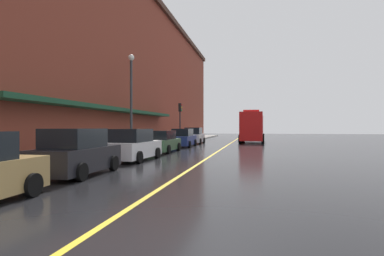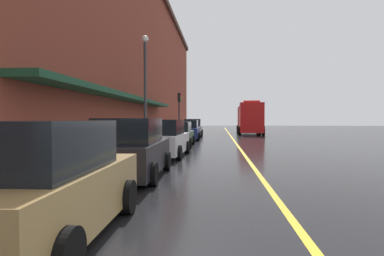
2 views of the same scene
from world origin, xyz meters
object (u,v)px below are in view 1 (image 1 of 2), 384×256
object	(u,v)px
parked_car_4	(183,138)
parking_meter_1	(161,136)
street_lamp_left	(131,92)
traffic_light_near	(180,115)
parked_car_3	(162,142)
fire_truck	(252,127)
parked_car_1	(77,153)
parking_meter_0	(181,134)
parked_car_2	(132,146)
parked_car_5	(194,136)

from	to	relation	value
parked_car_4	parking_meter_1	bearing A→B (deg)	145.08
street_lamp_left	traffic_light_near	size ratio (longest dim) A/B	1.61
parked_car_3	street_lamp_left	xyz separation A→B (m)	(-1.99, -1.02, 3.64)
fire_truck	parked_car_4	bearing A→B (deg)	-29.45
parked_car_1	traffic_light_near	bearing A→B (deg)	1.92
street_lamp_left	traffic_light_near	world-z (taller)	street_lamp_left
parking_meter_0	parking_meter_1	world-z (taller)	same
traffic_light_near	parked_car_1	bearing A→B (deg)	-86.66
parked_car_2	street_lamp_left	size ratio (longest dim) A/B	0.64
parking_meter_0	traffic_light_near	xyz separation A→B (m)	(0.06, -0.63, 2.10)
parking_meter_1	street_lamp_left	size ratio (longest dim) A/B	0.19
parked_car_2	parking_meter_0	size ratio (longest dim) A/B	3.34
parked_car_5	parking_meter_1	bearing A→B (deg)	168.88
parking_meter_0	parked_car_5	bearing A→B (deg)	20.48
parked_car_2	fire_truck	size ratio (longest dim) A/B	0.51
parked_car_3	traffic_light_near	bearing A→B (deg)	6.16
parking_meter_0	parked_car_3	bearing A→B (deg)	-83.16
parked_car_1	traffic_light_near	size ratio (longest dim) A/B	1.00
parked_car_3	street_lamp_left	distance (m)	4.28
fire_truck	parked_car_2	bearing A→B (deg)	-14.06
parking_meter_1	street_lamp_left	world-z (taller)	street_lamp_left
fire_truck	traffic_light_near	world-z (taller)	traffic_light_near
parked_car_1	parked_car_3	size ratio (longest dim) A/B	0.87
parked_car_3	parked_car_4	xyz separation A→B (m)	(0.07, 6.48, 0.04)
parked_car_1	parking_meter_0	xyz separation A→B (m)	(-1.35, 22.70, 0.21)
parked_car_1	parking_meter_0	distance (m)	22.74
parking_meter_1	parked_car_5	bearing A→B (deg)	80.09
parking_meter_0	street_lamp_left	size ratio (longest dim) A/B	0.19
parking_meter_1	parked_car_1	bearing A→B (deg)	-84.99
parked_car_2	traffic_light_near	distance (m)	16.85
parked_car_2	traffic_light_near	bearing A→B (deg)	6.67
parked_car_1	fire_truck	distance (m)	28.73
parked_car_2	parked_car_4	xyz separation A→B (m)	(0.06, 12.12, -0.03)
fire_truck	parked_car_1	bearing A→B (deg)	-11.22
parked_car_5	parking_meter_0	xyz separation A→B (m)	(-1.37, -0.51, 0.22)
parked_car_3	street_lamp_left	world-z (taller)	street_lamp_left
parked_car_2	parking_meter_0	world-z (taller)	parked_car_2
parked_car_1	parking_meter_1	bearing A→B (deg)	3.59
traffic_light_near	fire_truck	bearing A→B (deg)	37.56
parked_car_5	parking_meter_1	distance (m)	7.94
parking_meter_0	street_lamp_left	xyz separation A→B (m)	(-0.60, -12.64, 3.34)
parked_car_3	parked_car_4	size ratio (longest dim) A/B	1.05
parking_meter_0	parking_meter_1	bearing A→B (deg)	-90.00
parking_meter_0	traffic_light_near	world-z (taller)	traffic_light_near
parked_car_5	parking_meter_0	size ratio (longest dim) A/B	3.23
parked_car_2	parked_car_3	size ratio (longest dim) A/B	0.91
parked_car_4	street_lamp_left	world-z (taller)	street_lamp_left
parked_car_3	parked_car_5	xyz separation A→B (m)	(-0.03, 12.12, 0.08)
parked_car_1	parked_car_3	distance (m)	11.09
parked_car_5	parked_car_2	bearing A→B (deg)	178.91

